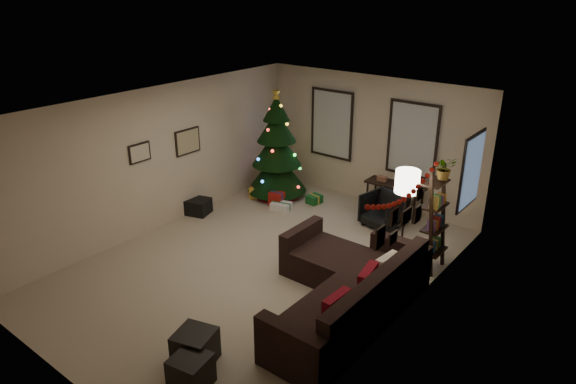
% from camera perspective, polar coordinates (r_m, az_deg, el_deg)
% --- Properties ---
extents(floor, '(7.00, 7.00, 0.00)m').
position_cam_1_polar(floor, '(8.83, -2.95, -7.93)').
color(floor, tan).
rests_on(floor, ground).
extents(ceiling, '(7.00, 7.00, 0.00)m').
position_cam_1_polar(ceiling, '(7.83, -3.34, 9.39)').
color(ceiling, white).
rests_on(ceiling, floor).
extents(wall_back, '(5.00, 0.00, 5.00)m').
position_cam_1_polar(wall_back, '(10.95, 9.08, 5.64)').
color(wall_back, beige).
rests_on(wall_back, floor).
extents(wall_front, '(5.00, 0.00, 5.00)m').
position_cam_1_polar(wall_front, '(6.34, -24.74, -9.24)').
color(wall_front, beige).
rests_on(wall_front, floor).
extents(wall_left, '(0.00, 7.00, 7.00)m').
position_cam_1_polar(wall_left, '(9.97, -14.03, 3.57)').
color(wall_left, beige).
rests_on(wall_left, floor).
extents(wall_right, '(0.00, 7.00, 7.00)m').
position_cam_1_polar(wall_right, '(6.98, 12.55, -4.62)').
color(wall_right, beige).
rests_on(wall_right, floor).
extents(window_back_left, '(1.05, 0.06, 1.50)m').
position_cam_1_polar(window_back_left, '(11.35, 4.87, 7.48)').
color(window_back_left, '#728CB2').
rests_on(window_back_left, wall_back).
extents(window_back_right, '(1.05, 0.06, 1.50)m').
position_cam_1_polar(window_back_right, '(10.46, 13.59, 5.64)').
color(window_back_right, '#728CB2').
rests_on(window_back_right, wall_back).
extents(window_right_wall, '(0.06, 0.90, 1.30)m').
position_cam_1_polar(window_right_wall, '(9.14, 19.64, 2.17)').
color(window_right_wall, '#728CB2').
rests_on(window_right_wall, wall_right).
extents(christmas_tree, '(1.30, 1.30, 2.42)m').
position_cam_1_polar(christmas_tree, '(11.20, -1.25, 4.43)').
color(christmas_tree, black).
rests_on(christmas_tree, floor).
extents(presents, '(1.50, 1.00, 0.30)m').
position_cam_1_polar(presents, '(11.17, -1.18, -0.45)').
color(presents, maroon).
rests_on(presents, floor).
extents(sofa, '(2.07, 3.00, 0.91)m').
position_cam_1_polar(sofa, '(7.62, 6.48, -10.82)').
color(sofa, black).
rests_on(sofa, floor).
extents(pillow_red_a, '(0.14, 0.47, 0.47)m').
position_cam_1_polar(pillow_red_a, '(6.63, 5.35, -12.90)').
color(pillow_red_a, maroon).
rests_on(pillow_red_a, sofa).
extents(pillow_red_b, '(0.22, 0.51, 0.49)m').
position_cam_1_polar(pillow_red_b, '(7.17, 8.74, -10.05)').
color(pillow_red_b, maroon).
rests_on(pillow_red_b, sofa).
extents(pillow_cream, '(0.17, 0.43, 0.42)m').
position_cam_1_polar(pillow_cream, '(7.59, 10.82, -8.32)').
color(pillow_cream, beige).
rests_on(pillow_cream, sofa).
extents(ottoman_near, '(0.57, 0.57, 0.44)m').
position_cam_1_polar(ottoman_near, '(6.81, -10.17, -16.51)').
color(ottoman_near, black).
rests_on(ottoman_near, floor).
extents(ottoman_far, '(0.49, 0.49, 0.40)m').
position_cam_1_polar(ottoman_far, '(6.51, -10.65, -18.88)').
color(ottoman_far, black).
rests_on(ottoman_far, floor).
extents(desk, '(1.20, 0.43, 0.65)m').
position_cam_1_polar(desk, '(10.63, 11.70, 0.48)').
color(desk, black).
rests_on(desk, floor).
extents(desk_chair, '(0.75, 0.72, 0.67)m').
position_cam_1_polar(desk_chair, '(10.14, 10.49, -1.99)').
color(desk_chair, black).
rests_on(desk_chair, floor).
extents(bookshelf, '(0.30, 0.52, 1.77)m').
position_cam_1_polar(bookshelf, '(8.63, 15.98, -3.19)').
color(bookshelf, black).
rests_on(bookshelf, floor).
extents(potted_plant, '(0.57, 0.57, 0.48)m').
position_cam_1_polar(potted_plant, '(8.36, 16.92, 2.91)').
color(potted_plant, '#4C4C4C').
rests_on(potted_plant, bookshelf).
extents(floor_lamp, '(0.38, 0.38, 1.78)m').
position_cam_1_polar(floor_lamp, '(8.13, 12.94, 0.38)').
color(floor_lamp, black).
rests_on(floor_lamp, floor).
extents(art_map, '(0.04, 0.60, 0.50)m').
position_cam_1_polar(art_map, '(10.32, -11.00, 5.49)').
color(art_map, black).
rests_on(art_map, wall_left).
extents(art_abstract, '(0.04, 0.45, 0.35)m').
position_cam_1_polar(art_abstract, '(9.65, -16.04, 4.18)').
color(art_abstract, black).
rests_on(art_abstract, wall_left).
extents(gallery, '(0.03, 1.25, 0.54)m').
position_cam_1_polar(gallery, '(6.83, 12.27, -3.14)').
color(gallery, black).
rests_on(gallery, wall_right).
extents(garland, '(0.08, 1.90, 0.30)m').
position_cam_1_polar(garland, '(6.79, 12.75, 0.16)').
color(garland, '#A5140C').
rests_on(garland, wall_right).
extents(stocking_left, '(0.20, 0.05, 0.36)m').
position_cam_1_polar(stocking_left, '(11.01, 8.60, 6.60)').
color(stocking_left, '#990F0C').
rests_on(stocking_left, wall_back).
extents(stocking_right, '(0.20, 0.05, 0.36)m').
position_cam_1_polar(stocking_right, '(10.85, 10.08, 6.30)').
color(stocking_right, '#990F0C').
rests_on(stocking_right, wall_back).
extents(storage_bin, '(0.72, 0.58, 0.31)m').
position_cam_1_polar(storage_bin, '(10.78, -10.28, -1.51)').
color(storage_bin, black).
rests_on(storage_bin, floor).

